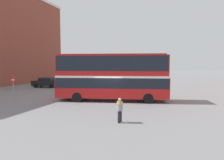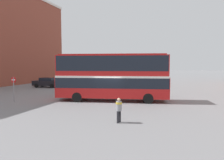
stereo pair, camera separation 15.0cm
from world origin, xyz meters
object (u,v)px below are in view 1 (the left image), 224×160
at_px(parked_car_kerb_near, 46,82).
at_px(no_entry_sign, 13,85).
at_px(double_decker_bus, 112,74).
at_px(parked_car_kerb_far, 88,83).
at_px(pedestrian_foreground, 120,108).

height_order(parked_car_kerb_near, no_entry_sign, no_entry_sign).
bearing_deg(double_decker_bus, parked_car_kerb_near, 136.95).
xyz_separation_m(double_decker_bus, parked_car_kerb_far, (-6.60, 8.83, -1.86)).
xyz_separation_m(pedestrian_foreground, parked_car_kerb_far, (-9.37, 15.88, -0.17)).
bearing_deg(no_entry_sign, double_decker_bus, 22.79).
bearing_deg(parked_car_kerb_near, pedestrian_foreground, 130.62).
xyz_separation_m(parked_car_kerb_near, no_entry_sign, (4.91, -11.83, 0.83)).
relative_size(double_decker_bus, pedestrian_foreground, 7.17).
relative_size(double_decker_bus, parked_car_kerb_far, 2.73).
distance_m(double_decker_bus, no_entry_sign, 9.52).
relative_size(pedestrian_foreground, no_entry_sign, 0.63).
bearing_deg(double_decker_bus, pedestrian_foreground, -80.69).
bearing_deg(parked_car_kerb_far, parked_car_kerb_near, 8.07).
bearing_deg(pedestrian_foreground, no_entry_sign, -0.77).
bearing_deg(no_entry_sign, parked_car_kerb_far, 80.35).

